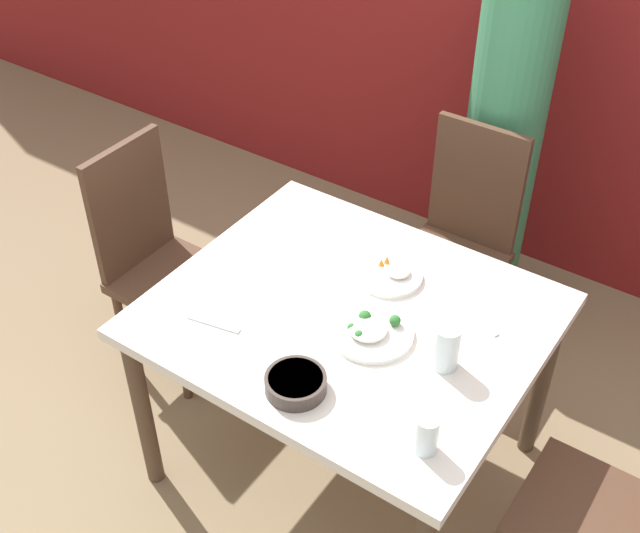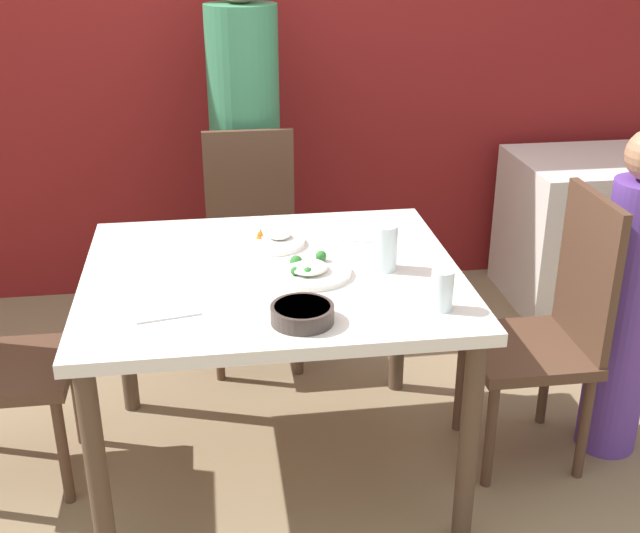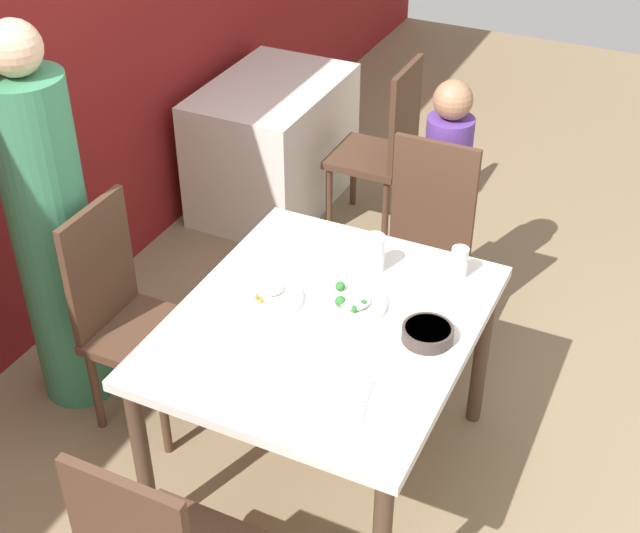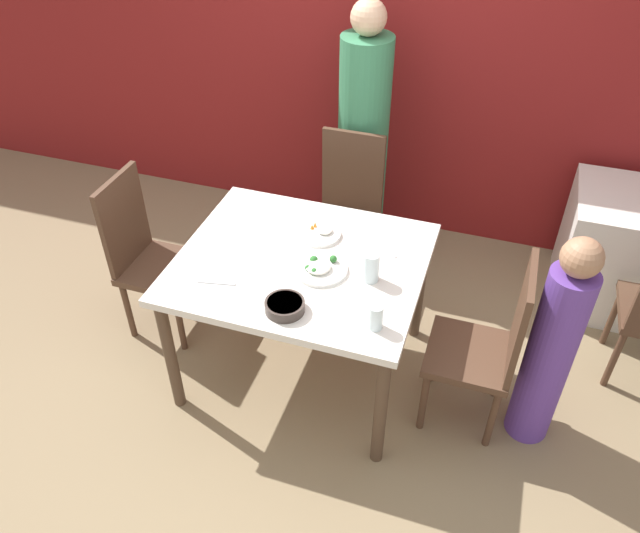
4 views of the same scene
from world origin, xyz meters
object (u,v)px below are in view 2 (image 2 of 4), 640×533
object	(u,v)px
chair_adult_spot	(253,243)
person_child	(627,306)
glass_water_tall	(442,290)
person_adult	(246,162)
bowl_curry	(302,313)
chair_child_spot	(550,326)
plate_rice_adult	(309,270)

from	to	relation	value
chair_adult_spot	person_child	distance (m)	1.51
person_child	glass_water_tall	world-z (taller)	person_child
person_adult	bowl_curry	bearing A→B (deg)	-87.48
chair_child_spot	bowl_curry	world-z (taller)	chair_child_spot
person_adult	glass_water_tall	world-z (taller)	person_adult
person_child	glass_water_tall	distance (m)	0.85
chair_child_spot	person_adult	bearing A→B (deg)	-141.73
chair_adult_spot	person_adult	xyz separation A→B (m)	(0.00, 0.32, 0.27)
plate_rice_adult	bowl_curry	bearing A→B (deg)	-100.91
chair_adult_spot	glass_water_tall	world-z (taller)	chair_adult_spot
person_child	person_adult	bearing A→B (deg)	135.31
glass_water_tall	person_child	bearing A→B (deg)	21.75
chair_child_spot	person_child	world-z (taller)	person_child
glass_water_tall	chair_adult_spot	bearing A→B (deg)	111.47
chair_adult_spot	glass_water_tall	xyz separation A→B (m)	(0.47, -1.19, 0.31)
plate_rice_adult	person_child	bearing A→B (deg)	0.86
person_child	plate_rice_adult	world-z (taller)	person_child
chair_child_spot	plate_rice_adult	distance (m)	0.87
bowl_curry	plate_rice_adult	bearing A→B (deg)	79.09
chair_adult_spot	chair_child_spot	size ratio (longest dim) A/B	1.00
plate_rice_adult	glass_water_tall	bearing A→B (deg)	-39.74
person_adult	plate_rice_adult	distance (m)	1.23
plate_rice_adult	glass_water_tall	size ratio (longest dim) A/B	2.15
bowl_curry	chair_child_spot	bearing A→B (deg)	20.05
person_child	bowl_curry	size ratio (longest dim) A/B	6.70
chair_child_spot	plate_rice_adult	size ratio (longest dim) A/B	3.77
person_adult	chair_child_spot	bearing A→B (deg)	-51.73
chair_child_spot	glass_water_tall	distance (m)	0.65
plate_rice_adult	glass_water_tall	world-z (taller)	glass_water_tall
person_adult	person_child	size ratio (longest dim) A/B	1.40
plate_rice_adult	chair_adult_spot	bearing A→B (deg)	97.95
bowl_curry	plate_rice_adult	world-z (taller)	plate_rice_adult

